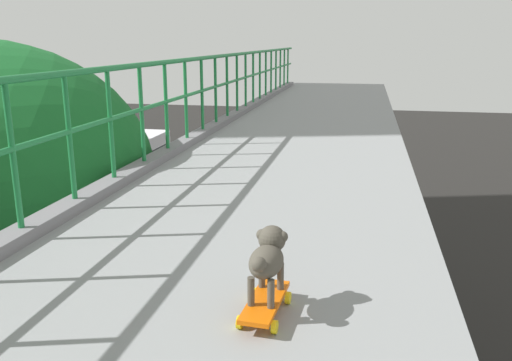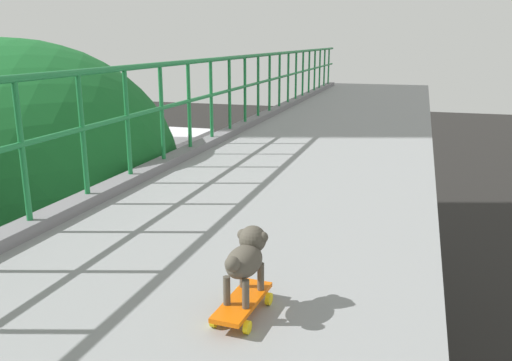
# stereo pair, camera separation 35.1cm
# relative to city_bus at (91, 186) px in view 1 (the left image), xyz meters

# --- Properties ---
(city_bus) EXTENTS (2.65, 11.82, 3.15)m
(city_bus) POSITION_rel_city_bus_xyz_m (0.00, 0.00, 0.00)
(city_bus) COLOR white
(city_bus) RESTS_ON ground
(toy_skateboard) EXTENTS (0.22, 0.49, 0.09)m
(toy_skateboard) POSITION_rel_city_bus_xyz_m (10.28, -16.56, 4.42)
(toy_skateboard) COLOR #EC6009
(toy_skateboard) RESTS_ON overpass_deck
(small_dog) EXTENTS (0.19, 0.40, 0.34)m
(small_dog) POSITION_rel_city_bus_xyz_m (10.28, -16.50, 4.65)
(small_dog) COLOR #4D483D
(small_dog) RESTS_ON toy_skateboard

